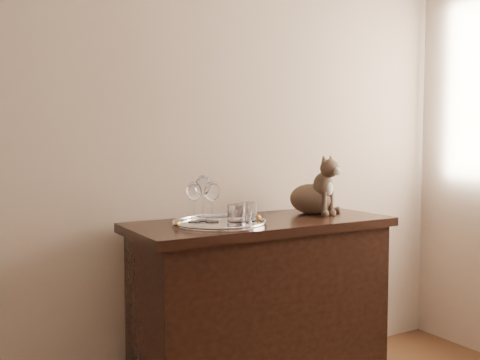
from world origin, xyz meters
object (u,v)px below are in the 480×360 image
at_px(wine_glass_a, 194,202).
at_px(cat, 311,184).
at_px(wine_glass_b, 203,198).
at_px(tumbler_a, 243,214).
at_px(tumbler_c, 248,212).
at_px(tray, 220,224).
at_px(tumbler_b, 237,216).
at_px(sideboard, 261,312).
at_px(wine_glass_d, 212,202).

xyz_separation_m(wine_glass_a, cat, (0.64, 0.02, 0.05)).
relative_size(wine_glass_b, tumbler_a, 2.44).
distance_m(wine_glass_a, tumbler_c, 0.24).
xyz_separation_m(tray, tumbler_a, (0.07, -0.07, 0.04)).
height_order(wine_glass_a, tumbler_b, wine_glass_a).
distance_m(sideboard, wine_glass_d, 0.58).
xyz_separation_m(wine_glass_b, tumbler_a, (0.11, -0.15, -0.06)).
distance_m(tumbler_a, tumbler_c, 0.08).
bearing_deg(cat, tumbler_b, -171.17).
bearing_deg(cat, tumbler_a, -174.23).
bearing_deg(cat, tumbler_c, -178.81).
height_order(wine_glass_a, tumbler_c, wine_glass_a).
height_order(tumbler_b, cat, cat).
relative_size(tumbler_a, cat, 0.28).
bearing_deg(tumbler_c, tumbler_a, -136.59).
bearing_deg(tray, cat, 9.63).
relative_size(sideboard, cat, 4.12).
height_order(wine_glass_a, wine_glass_b, wine_glass_b).
bearing_deg(tumbler_c, tray, 174.62).
bearing_deg(cat, wine_glass_d, 172.65).
distance_m(tray, tumbler_a, 0.11).
bearing_deg(tumbler_b, cat, 21.85).
height_order(wine_glass_d, tumbler_c, wine_glass_d).
xyz_separation_m(wine_glass_b, cat, (0.60, 0.01, 0.04)).
bearing_deg(wine_glass_b, sideboard, -11.20).
height_order(wine_glass_d, tumbler_a, wine_glass_d).
relative_size(wine_glass_a, wine_glass_d, 0.99).
bearing_deg(tumbler_b, wine_glass_b, 103.85).
height_order(wine_glass_b, tumbler_b, wine_glass_b).
bearing_deg(tray, tumbler_c, -5.38).
xyz_separation_m(wine_glass_d, tumbler_c, (0.15, -0.05, -0.05)).
xyz_separation_m(tray, tumbler_b, (0.01, -0.12, 0.05)).
height_order(tray, cat, cat).
bearing_deg(tumbler_b, sideboard, 35.54).
relative_size(tray, cat, 1.37).
distance_m(sideboard, cat, 0.66).
distance_m(wine_glass_b, tumbler_a, 0.20).
height_order(wine_glass_a, wine_glass_d, wine_glass_d).
bearing_deg(tumbler_a, tray, 136.10).
relative_size(wine_glass_b, wine_glass_d, 1.13).
relative_size(sideboard, tumbler_b, 13.18).
xyz_separation_m(wine_glass_a, tumbler_c, (0.22, -0.09, -0.05)).
height_order(wine_glass_b, tumbler_c, wine_glass_b).
xyz_separation_m(wine_glass_d, tumbler_a, (0.09, -0.11, -0.05)).
bearing_deg(wine_glass_a, sideboard, -8.60).
distance_m(wine_glass_a, tumbler_b, 0.23).
xyz_separation_m(sideboard, tray, (-0.23, -0.03, 0.43)).
distance_m(wine_glass_b, wine_glass_d, 0.05).
bearing_deg(sideboard, wine_glass_a, 171.40).
bearing_deg(tumbler_c, wine_glass_d, 161.44).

